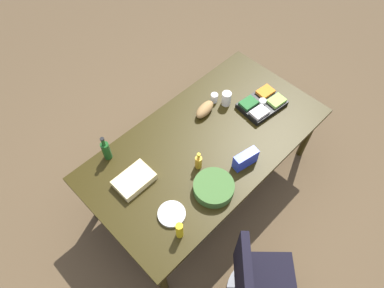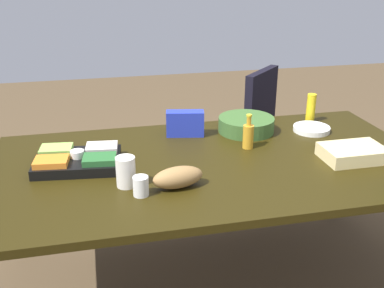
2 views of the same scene
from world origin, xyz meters
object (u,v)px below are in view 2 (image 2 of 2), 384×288
Objects in this scene: mayo_jar at (126,172)px; dressing_bottle at (248,135)px; office_chair at (240,145)px; bread_loaf at (178,177)px; conference_table at (212,172)px; salad_bowl at (246,125)px; chip_bag_blue at (185,123)px; paper_plate_stack at (312,129)px; paper_cup at (141,186)px; veggie_tray at (78,160)px; mustard_bottle at (311,108)px; sheet_cake at (353,153)px.

mayo_jar is 0.76m from dressing_bottle.
office_chair is 4.12× the size of bread_loaf.
salad_bowl is at bearing 50.06° from conference_table.
chip_bag_blue is (-0.30, 0.26, 0.00)m from dressing_bottle.
paper_plate_stack is (0.93, 0.54, -0.04)m from bread_loaf.
mayo_jar is 0.60× the size of bread_loaf.
office_chair is 10.98× the size of paper_cup.
conference_table is at bearing -80.67° from chip_bag_blue.
office_chair is at bearing 39.65° from veggie_tray.
chip_bag_blue reaches higher than salad_bowl.
bread_loaf is (-0.47, -0.38, -0.02)m from dressing_bottle.
veggie_tray is 1.49m from mustard_bottle.
bread_loaf is 1.31× the size of mustard_bottle.
chip_bag_blue reaches higher than paper_cup.
dressing_bottle is 0.43× the size of veggie_tray.
bread_loaf is at bearing 12.59° from paper_cup.
mayo_jar reaches higher than paper_cup.
conference_table is 0.76m from paper_plate_stack.
mustard_bottle reaches higher than chip_bag_blue.
veggie_tray is at bearing -163.83° from salad_bowl.
conference_table is 0.42m from chip_bag_blue.
conference_table is 0.90m from mustard_bottle.
office_chair is 1.62m from veggie_tray.
mayo_jar is 0.24m from bread_loaf.
salad_bowl is at bearing 128.62° from sheet_cake.
veggie_tray is at bearing 173.02° from conference_table.
office_chair reaches higher than conference_table.
bread_loaf reaches higher than veggie_tray.
sheet_cake is (0.20, -1.22, 0.43)m from office_chair.
paper_cup is at bearing -172.63° from sheet_cake.
chip_bag_blue is at bearing 172.53° from paper_plate_stack.
sheet_cake is 1.75× the size of mustard_bottle.
dressing_bottle is at bearing 2.62° from veggie_tray.
mayo_jar is at bearing -157.94° from paper_plate_stack.
chip_bag_blue reaches higher than paper_plate_stack.
sheet_cake is at bearing -51.38° from salad_bowl.
bread_loaf is at bearing -15.89° from mayo_jar.
mustard_bottle is at bearing 85.48° from sheet_cake.
paper_cup is (0.27, -0.37, 0.01)m from veggie_tray.
mayo_jar is 0.74× the size of dressing_bottle.
mustard_bottle is 1.39m from paper_cup.
salad_bowl is 3.73× the size of paper_cup.
office_chair is 0.83m from mustard_bottle.
dressing_bottle is at bearing -41.10° from chip_bag_blue.
veggie_tray is (-0.68, 0.08, 0.10)m from conference_table.
paper_plate_stack is (0.76, -0.10, -0.06)m from chip_bag_blue.
paper_plate_stack is at bearing 27.48° from paper_cup.
bread_loaf reaches higher than paper_plate_stack.
veggie_tray is at bearing 170.82° from sheet_cake.
mayo_jar is (-0.98, -1.26, 0.47)m from office_chair.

